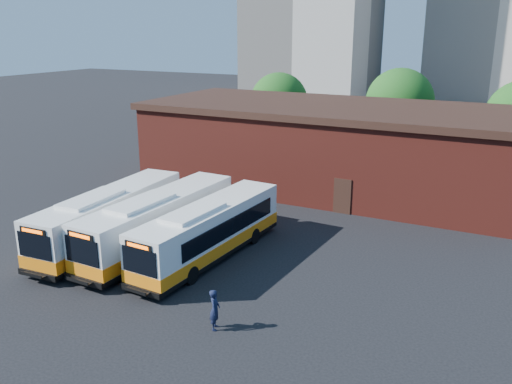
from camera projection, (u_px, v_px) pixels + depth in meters
The scene contains 8 objects.
ground at pixel (188, 289), 25.94m from camera, with size 220.00×220.00×0.00m, color black.
bus_west at pixel (110, 219), 31.12m from camera, with size 3.05×11.86×3.20m.
bus_midwest at pixel (159, 224), 30.29m from camera, with size 2.88×11.97×3.24m.
bus_mideast at pixel (209, 233), 29.12m from camera, with size 3.00×11.52×3.11m.
transit_worker at pixel (215, 310), 22.27m from camera, with size 0.64×0.42×1.77m, color #111833.
depot_building at pixel (331, 145), 42.04m from camera, with size 28.60×12.60×6.40m.
tree_west at pixel (279, 102), 56.21m from camera, with size 6.00×6.00×7.65m.
tree_mid at pixel (400, 102), 52.58m from camera, with size 6.56×6.56×8.36m.
Camera 1 is at (13.55, -19.43, 11.99)m, focal length 38.00 mm.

